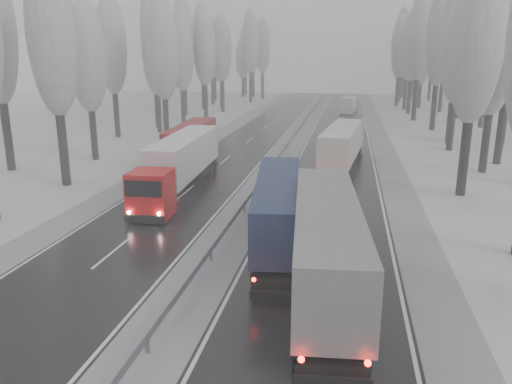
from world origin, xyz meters
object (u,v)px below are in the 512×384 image
(truck_blue_box, at_px, (279,202))
(truck_cream_box, at_px, (344,144))
(truck_grey_tarp, at_px, (326,234))
(truck_red_white, at_px, (181,161))
(truck_red_red, at_px, (189,143))
(box_truck_distant, at_px, (349,105))

(truck_blue_box, bearing_deg, truck_cream_box, 73.51)
(truck_grey_tarp, distance_m, truck_red_white, 17.89)
(truck_cream_box, distance_m, truck_red_white, 15.33)
(truck_grey_tarp, height_order, truck_red_red, truck_grey_tarp)
(truck_cream_box, bearing_deg, truck_blue_box, -93.54)
(truck_blue_box, bearing_deg, truck_red_red, 114.88)
(truck_blue_box, height_order, truck_red_white, truck_red_white)
(truck_blue_box, relative_size, box_truck_distant, 1.85)
(box_truck_distant, distance_m, truck_red_white, 57.98)
(box_truck_distant, height_order, truck_red_white, truck_red_white)
(truck_grey_tarp, relative_size, truck_red_red, 1.09)
(box_truck_distant, xyz_separation_m, truck_red_red, (-13.96, -48.53, 0.72))
(truck_grey_tarp, height_order, truck_cream_box, truck_grey_tarp)
(truck_grey_tarp, distance_m, box_truck_distant, 70.70)
(truck_grey_tarp, xyz_separation_m, truck_red_white, (-11.20, 13.96, -0.05))
(truck_cream_box, xyz_separation_m, truck_red_red, (-13.68, -1.80, -0.10))
(truck_blue_box, xyz_separation_m, box_truck_distant, (3.43, 65.49, -0.69))
(truck_blue_box, bearing_deg, truck_red_white, 127.09)
(truck_grey_tarp, height_order, truck_blue_box, truck_grey_tarp)
(box_truck_distant, bearing_deg, truck_red_white, -95.28)
(box_truck_distant, relative_size, truck_red_white, 0.50)
(truck_cream_box, distance_m, box_truck_distant, 46.74)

